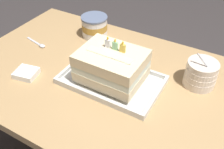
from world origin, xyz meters
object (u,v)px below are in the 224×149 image
Objects in this scene: serving_spoon_near_tray at (40,45)px; napkin_pile at (26,73)px; foil_tray at (112,81)px; bowl_stack at (201,74)px; ice_cream_tub at (95,26)px; birthday_cake at (112,65)px.

napkin_pile reaches higher than serving_spoon_near_tray.
serving_spoon_near_tray is (-0.41, 0.06, -0.00)m from foil_tray.
bowl_stack reaches higher than ice_cream_tub.
birthday_cake is 1.75× the size of serving_spoon_near_tray.
birthday_cake is at bearing 90.00° from foil_tray.
foil_tray is at bearing -151.85° from bowl_stack.
ice_cream_tub is at bearing 49.17° from serving_spoon_near_tray.
foil_tray is 0.42m from serving_spoon_near_tray.
ice_cream_tub is at bearing 169.13° from bowl_stack.
serving_spoon_near_tray is 0.22m from napkin_pile.
bowl_stack is 0.54m from ice_cream_tub.
ice_cream_tub is 0.40m from napkin_pile.
birthday_cake is 0.34m from napkin_pile.
birthday_cake is at bearing -46.81° from ice_cream_tub.
foil_tray is at bearing -46.81° from ice_cream_tub.
foil_tray is 2.61× the size of bowl_stack.
foil_tray is at bearing -7.86° from serving_spoon_near_tray.
napkin_pile is at bearing -61.25° from serving_spoon_near_tray.
birthday_cake reaches higher than serving_spoon_near_tray.
ice_cream_tub reaches higher than serving_spoon_near_tray.
foil_tray is 3.85× the size of napkin_pile.
birthday_cake is (0.00, 0.00, 0.07)m from foil_tray.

